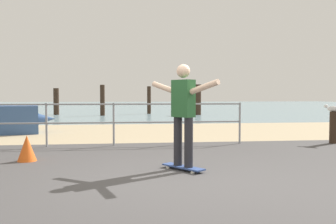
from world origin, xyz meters
The scene contains 13 objects.
ground_plane centered at (0.00, -1.00, 0.00)m, with size 24.00×10.00×0.04m, color #474444.
beach_strip centered at (0.00, 7.00, 0.00)m, with size 24.00×6.00×0.04m, color tan.
sea_surface centered at (0.00, 35.00, 0.00)m, with size 72.00×50.00×0.04m, color #75939E.
railing_fence centered at (-2.61, 3.60, 0.69)m, with size 9.43×0.05×1.05m.
skateboard centered at (0.15, 0.59, 0.07)m, with size 0.64×0.76×0.08m.
skateboarder centered at (0.15, 0.59, 1.02)m, with size 0.94×1.21×1.65m.
bollard_short centered at (4.43, 3.35, 0.41)m, with size 0.18×0.18×0.82m, color #332319.
seagull centered at (4.43, 3.37, 0.90)m, with size 0.31×0.44×0.18m.
groyne_post_0 centered at (-4.91, 17.84, 0.83)m, with size 0.33×0.33×1.65m, color #332319.
groyne_post_1 centered at (-2.03, 16.56, 0.92)m, with size 0.27×0.27×1.83m, color #332319.
groyne_post_2 centered at (0.84, 18.33, 0.90)m, with size 0.25×0.25×1.80m, color #332319.
groyne_post_3 centered at (3.72, 16.64, 0.94)m, with size 0.39×0.39×1.88m, color #332319.
traffic_cone centered at (-2.58, 1.73, 0.25)m, with size 0.36×0.36×0.50m, color #E55919.
Camera 1 is at (-0.81, -5.20, 1.24)m, focal length 38.92 mm.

